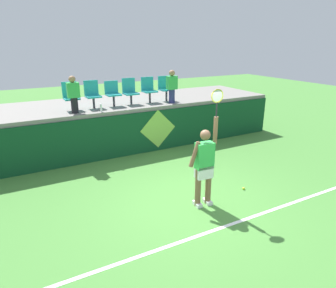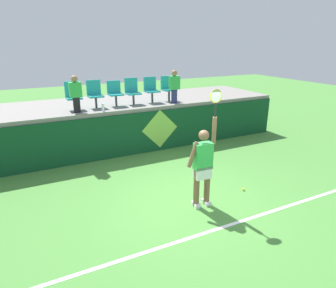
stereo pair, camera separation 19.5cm
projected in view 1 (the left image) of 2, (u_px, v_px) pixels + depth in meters
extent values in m
plane|color=#478438|center=(189.00, 202.00, 6.82)|extent=(40.00, 40.00, 0.00)
cube|color=#0F4223|center=(131.00, 134.00, 9.49)|extent=(11.17, 0.20, 1.34)
cube|color=gray|center=(116.00, 103.00, 10.41)|extent=(11.17, 2.87, 0.12)
cube|color=white|center=(220.00, 228.00, 5.88)|extent=(10.05, 0.08, 0.01)
cube|color=white|center=(197.00, 204.00, 6.67)|extent=(0.14, 0.27, 0.08)
cube|color=white|center=(207.00, 202.00, 6.77)|extent=(0.14, 0.27, 0.08)
cylinder|color=brown|center=(198.00, 188.00, 6.54)|extent=(0.13, 0.13, 0.88)
cylinder|color=brown|center=(208.00, 185.00, 6.64)|extent=(0.13, 0.13, 0.88)
cube|color=white|center=(204.00, 171.00, 6.47)|extent=(0.38, 0.25, 0.28)
cube|color=green|center=(204.00, 156.00, 6.35)|extent=(0.40, 0.25, 0.57)
sphere|color=brown|center=(205.00, 135.00, 6.20)|extent=(0.22, 0.22, 0.22)
cylinder|color=brown|center=(195.00, 154.00, 6.24)|extent=(0.26, 0.11, 0.55)
cylinder|color=brown|center=(215.00, 130.00, 6.27)|extent=(0.09, 0.09, 0.58)
cylinder|color=black|center=(217.00, 110.00, 6.13)|extent=(0.03, 0.03, 0.30)
torus|color=gold|center=(217.00, 96.00, 6.03)|extent=(0.28, 0.04, 0.28)
ellipsoid|color=silver|center=(217.00, 96.00, 6.03)|extent=(0.24, 0.03, 0.24)
sphere|color=#D1E533|center=(244.00, 188.00, 7.39)|extent=(0.07, 0.07, 0.07)
cylinder|color=white|center=(101.00, 108.00, 8.88)|extent=(0.07, 0.07, 0.24)
cylinder|color=#38383D|center=(72.00, 105.00, 9.01)|extent=(0.07, 0.07, 0.34)
cube|color=teal|center=(72.00, 99.00, 8.95)|extent=(0.44, 0.42, 0.05)
cube|color=teal|center=(70.00, 89.00, 9.02)|extent=(0.44, 0.04, 0.45)
cylinder|color=#38383D|center=(94.00, 103.00, 9.30)|extent=(0.07, 0.07, 0.34)
cube|color=teal|center=(93.00, 97.00, 9.24)|extent=(0.44, 0.42, 0.05)
cube|color=teal|center=(91.00, 88.00, 9.31)|extent=(0.44, 0.04, 0.45)
cylinder|color=#38383D|center=(114.00, 101.00, 9.59)|extent=(0.07, 0.07, 0.35)
cube|color=teal|center=(114.00, 95.00, 9.52)|extent=(0.44, 0.42, 0.05)
cube|color=teal|center=(111.00, 87.00, 9.61)|extent=(0.44, 0.04, 0.39)
cylinder|color=#38383D|center=(131.00, 100.00, 9.86)|extent=(0.07, 0.07, 0.33)
cube|color=teal|center=(131.00, 94.00, 9.79)|extent=(0.44, 0.42, 0.05)
cube|color=teal|center=(129.00, 85.00, 9.87)|extent=(0.44, 0.04, 0.46)
cylinder|color=#38383D|center=(150.00, 97.00, 10.15)|extent=(0.07, 0.07, 0.36)
cube|color=teal|center=(150.00, 91.00, 10.09)|extent=(0.44, 0.42, 0.05)
cube|color=teal|center=(147.00, 83.00, 10.17)|extent=(0.44, 0.04, 0.44)
cylinder|color=#38383D|center=(166.00, 96.00, 10.44)|extent=(0.07, 0.07, 0.37)
cube|color=teal|center=(166.00, 90.00, 10.37)|extent=(0.44, 0.42, 0.05)
cube|color=teal|center=(164.00, 82.00, 10.45)|extent=(0.44, 0.04, 0.42)
cylinder|color=navy|center=(172.00, 96.00, 10.10)|extent=(0.20, 0.20, 0.46)
cube|color=green|center=(172.00, 83.00, 9.95)|extent=(0.34, 0.20, 0.43)
sphere|color=#A87A56|center=(172.00, 73.00, 9.85)|extent=(0.20, 0.20, 0.20)
cylinder|color=black|center=(75.00, 105.00, 8.71)|extent=(0.20, 0.20, 0.45)
cube|color=green|center=(73.00, 90.00, 8.57)|extent=(0.34, 0.20, 0.42)
sphere|color=#A87A56|center=(72.00, 79.00, 8.46)|extent=(0.19, 0.19, 0.19)
cube|color=#0F4223|center=(158.00, 150.00, 10.02)|extent=(0.90, 0.01, 0.00)
plane|color=#8CC64C|center=(158.00, 129.00, 9.78)|extent=(1.27, 0.00, 1.27)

